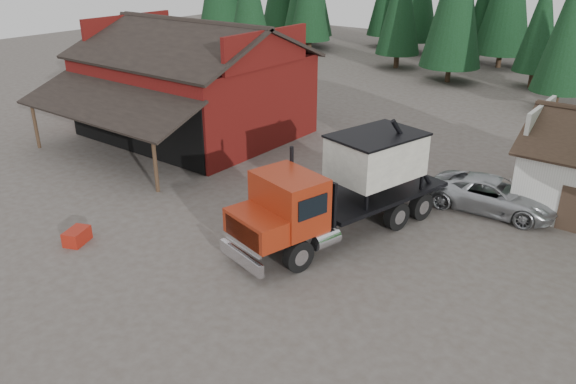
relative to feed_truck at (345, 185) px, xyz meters
The scene contains 8 objects.
ground 6.09m from the feed_truck, 134.91° to the right, with size 120.00×120.00×0.00m, color #4E453D.
red_barn 16.13m from the feed_truck, 158.64° to the left, with size 12.80×13.63×7.18m.
conifer_backdrop 38.25m from the feed_truck, 96.04° to the left, with size 76.00×16.00×16.00m, color black, non-canonical shape.
near_pine_a 35.63m from the feed_truck, 137.34° to the left, with size 4.40×4.40×11.40m.
near_pine_b 26.31m from the feed_truck, 85.63° to the left, with size 3.96×3.96×10.40m.
feed_truck is the anchor object (origin of this frame).
silver_car 7.47m from the feed_truck, 54.43° to the left, with size 2.60×5.65×1.57m, color #AEB1B6.
equip_box 11.18m from the feed_truck, 137.68° to the right, with size 0.70×1.10×0.60m, color maroon.
Camera 1 is at (15.06, -14.19, 11.23)m, focal length 35.00 mm.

